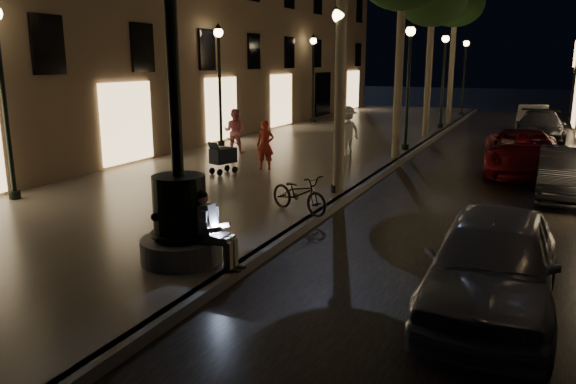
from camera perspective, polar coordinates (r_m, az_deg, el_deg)
The scene contains 25 objects.
ground at distance 21.40m, azimuth 11.96°, elevation 3.28°, with size 120.00×120.00×0.00m, color black.
cobble_lane at distance 20.97m, azimuth 19.99°, elevation 2.61°, with size 6.00×45.00×0.02m, color black.
promenade at distance 22.56m, azimuth 2.00°, elevation 4.32°, with size 8.00×45.00×0.20m, color #656159.
curb_strip at distance 21.38m, azimuth 11.98°, elevation 3.55°, with size 0.25×45.00×0.20m, color #59595B.
fountain_lamppost at distance 9.67m, azimuth -10.97°, elevation -1.17°, with size 1.40×1.40×5.21m.
seated_man_laptop at distance 9.42m, azimuth -7.84°, elevation -3.48°, with size 0.91×0.31×1.29m.
tree_third at distance 26.19m, azimuth 14.49°, elevation 18.40°, with size 3.00×3.00×7.20m.
tree_far at distance 32.09m, azimuth 16.66°, elevation 17.76°, with size 3.00×3.00×7.50m.
lamp_curb_a at distance 14.43m, azimuth 5.16°, elevation 11.80°, with size 0.36×0.36×4.81m.
lamp_curb_b at distance 22.14m, azimuth 12.17°, elevation 12.02°, with size 0.36×0.36×4.81m.
lamp_curb_c at distance 30.00m, azimuth 15.55°, elevation 12.06°, with size 0.36×0.36×4.81m.
lamp_curb_d at distance 37.92m, azimuth 17.51°, elevation 12.07°, with size 0.36×0.36×4.81m.
lamp_left_a at distance 15.28m, azimuth -27.12°, elevation 10.52°, with size 0.36×0.36×4.81m.
lamp_left_b at distance 22.93m, azimuth -6.99°, elevation 12.24°, with size 0.36×0.36×4.81m.
lamp_left_c at distance 31.91m, azimuth 2.57°, elevation 12.56°, with size 0.36×0.36×4.81m.
stroller at distance 17.24m, azimuth -6.64°, elevation 3.67°, with size 0.67×1.08×1.10m.
car_front at distance 8.64m, azimuth 20.01°, elevation -6.73°, with size 1.76×4.36×1.49m, color #B3B5BC.
car_second at distance 16.52m, azimuth 26.49°, elevation 1.66°, with size 1.41×4.04×1.33m, color black.
car_third at distance 19.53m, azimuth 22.74°, elevation 3.70°, with size 2.32×5.03×1.40m, color maroon.
car_rear at distance 26.98m, azimuth 24.20°, elevation 5.94°, with size 1.99×4.90×1.42m, color #323238.
car_fifth at distance 31.84m, azimuth 23.57°, elevation 6.87°, with size 1.43×4.11×1.36m, color #A7A6A2.
pedestrian_red at distance 17.78m, azimuth -2.32°, elevation 4.77°, with size 0.56×0.37×1.55m, color #B33023.
pedestrian_pink at distance 21.06m, azimuth -5.44°, elevation 6.18°, with size 0.80×0.63×1.65m, color pink.
pedestrian_white at distance 20.39m, azimuth 6.00°, elevation 6.15°, with size 1.16×0.67×1.80m, color silver.
bicycle at distance 12.71m, azimuth 1.14°, elevation -0.14°, with size 0.58×1.68×0.88m, color black.
Camera 1 is at (4.46, -5.62, 3.56)m, focal length 35.00 mm.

